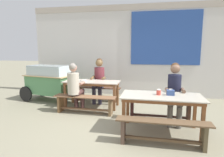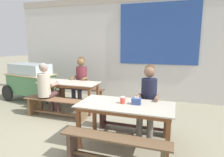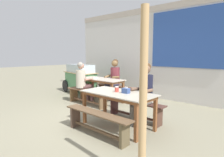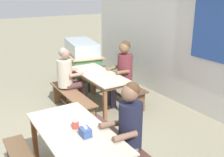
{
  "view_description": "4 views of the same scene",
  "coord_description": "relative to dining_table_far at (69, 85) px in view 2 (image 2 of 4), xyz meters",
  "views": [
    {
      "loc": [
        0.51,
        -3.8,
        1.61
      ],
      "look_at": [
        -0.3,
        0.38,
        0.95
      ],
      "focal_mm": 30.5,
      "sensor_mm": 36.0,
      "label": 1
    },
    {
      "loc": [
        1.47,
        -3.02,
        1.69
      ],
      "look_at": [
        0.22,
        0.9,
        0.94
      ],
      "focal_mm": 30.88,
      "sensor_mm": 36.0,
      "label": 2
    },
    {
      "loc": [
        3.23,
        -3.05,
        1.5
      ],
      "look_at": [
        -0.22,
        0.82,
        0.84
      ],
      "focal_mm": 30.75,
      "sensor_mm": 36.0,
      "label": 3
    },
    {
      "loc": [
        3.36,
        -1.23,
        2.31
      ],
      "look_at": [
        -0.01,
        0.88,
        0.98
      ],
      "focal_mm": 42.89,
      "sensor_mm": 36.0,
      "label": 4
    }
  ],
  "objects": [
    {
      "name": "ground_plane",
      "position": [
        1.03,
        -1.21,
        -0.64
      ],
      "size": [
        40.0,
        40.0,
        0.0
      ],
      "primitive_type": "plane",
      "color": "gray"
    },
    {
      "name": "backdrop_wall",
      "position": [
        1.07,
        1.62,
        0.97
      ],
      "size": [
        7.19,
        0.23,
        3.08
      ],
      "color": "silver",
      "rests_on": "ground_plane"
    },
    {
      "name": "dining_table_far",
      "position": [
        0.0,
        0.0,
        0.0
      ],
      "size": [
        1.55,
        0.64,
        0.73
      ],
      "color": "beige",
      "rests_on": "ground_plane"
    },
    {
      "name": "dining_table_near",
      "position": [
        1.8,
        -1.33,
        0.01
      ],
      "size": [
        1.54,
        0.77,
        0.73
      ],
      "color": "#B9B19D",
      "rests_on": "ground_plane"
    },
    {
      "name": "bench_far_back",
      "position": [
        0.01,
        0.59,
        -0.35
      ],
      "size": [
        1.43,
        0.27,
        0.44
      ],
      "color": "brown",
      "rests_on": "ground_plane"
    },
    {
      "name": "bench_far_front",
      "position": [
        -0.01,
        -0.59,
        -0.36
      ],
      "size": [
        1.57,
        0.34,
        0.44
      ],
      "color": "brown",
      "rests_on": "ground_plane"
    },
    {
      "name": "bench_near_back",
      "position": [
        1.81,
        -0.74,
        -0.35
      ],
      "size": [
        1.48,
        0.29,
        0.44
      ],
      "color": "#4E3029",
      "rests_on": "ground_plane"
    },
    {
      "name": "bench_near_front",
      "position": [
        1.79,
        -1.91,
        -0.36
      ],
      "size": [
        1.55,
        0.27,
        0.44
      ],
      "color": "brown",
      "rests_on": "ground_plane"
    },
    {
      "name": "food_cart",
      "position": [
        -1.5,
        0.36,
        -0.0
      ],
      "size": [
        1.86,
        1.05,
        1.11
      ],
      "color": "#518E59",
      "rests_on": "ground_plane"
    },
    {
      "name": "person_left_back_turned",
      "position": [
        -0.3,
        -0.5,
        0.06
      ],
      "size": [
        0.41,
        0.56,
        1.26
      ],
      "color": "#4C302F",
      "rests_on": "ground_plane"
    },
    {
      "name": "person_center_facing",
      "position": [
        0.07,
        0.52,
        0.11
      ],
      "size": [
        0.42,
        0.55,
        1.33
      ],
      "color": "#343248",
      "rests_on": "ground_plane"
    },
    {
      "name": "person_right_near_table",
      "position": [
        2.1,
        -0.82,
        0.09
      ],
      "size": [
        0.41,
        0.55,
        1.32
      ],
      "color": "#636059",
      "rests_on": "ground_plane"
    },
    {
      "name": "tissue_box",
      "position": [
        1.97,
        -1.28,
        0.13
      ],
      "size": [
        0.14,
        0.11,
        0.12
      ],
      "color": "#374F8B",
      "rests_on": "dining_table_near"
    },
    {
      "name": "condiment_jar",
      "position": [
        1.75,
        -1.3,
        0.14
      ],
      "size": [
        0.08,
        0.08,
        0.11
      ],
      "color": "#D54638",
      "rests_on": "dining_table_near"
    },
    {
      "name": "soup_bowl",
      "position": [
        -0.21,
        -0.07,
        0.1
      ],
      "size": [
        0.17,
        0.17,
        0.04
      ],
      "primitive_type": "cylinder",
      "color": "silver",
      "rests_on": "dining_table_far"
    }
  ]
}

